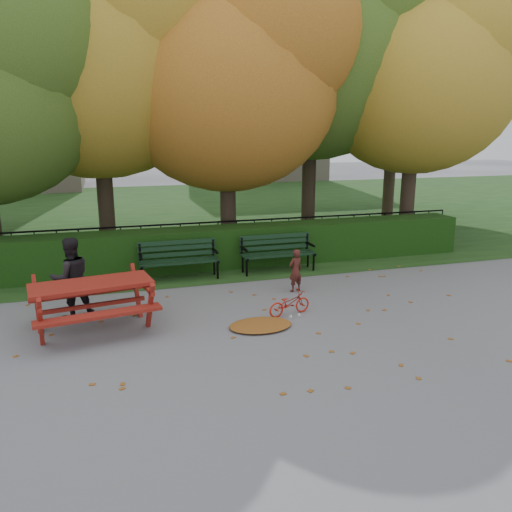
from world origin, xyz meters
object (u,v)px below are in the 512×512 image
object	(u,v)px
tree_b	(109,48)
bench_left	(178,257)
tree_g	(407,75)
child	(295,270)
tree_e	(431,69)
bench_right	(277,250)
tree_c	(241,73)
bicycle	(289,303)
picnic_table	(92,293)
adult	(71,278)
tree_d	(328,40)

from	to	relation	value
tree_b	bench_left	xyz separation A→B (m)	(1.14, -3.04, -4.88)
tree_b	tree_g	bearing A→B (deg)	15.63
tree_g	child	distance (m)	11.78
tree_e	bench_right	distance (m)	7.38
tree_c	tree_e	bearing A→B (deg)	-1.93
bicycle	tree_b	bearing A→B (deg)	11.02
tree_c	picnic_table	world-z (taller)	tree_c
tree_c	bench_right	xyz separation A→B (m)	(0.27, -2.26, -4.30)
bench_right	adult	world-z (taller)	adult
bench_right	bicycle	size ratio (longest dim) A/B	2.06
child	adult	size ratio (longest dim) A/B	0.62
tree_d	picnic_table	size ratio (longest dim) A/B	4.35
bench_left	bicycle	distance (m)	3.38
bench_left	adult	bearing A→B (deg)	-139.55
tree_b	adult	bearing A→B (deg)	-102.23
tree_d	bench_right	distance (m)	7.07
tree_g	tree_e	bearing A→B (deg)	-114.40
tree_d	bicycle	size ratio (longest dim) A/B	10.97
tree_c	adult	world-z (taller)	tree_c
tree_b	bicycle	distance (m)	8.39
tree_d	bench_left	bearing A→B (deg)	-145.74
tree_b	bench_left	size ratio (longest dim) A/B	4.88
tree_c	tree_d	bearing A→B (deg)	22.61
tree_g	bicycle	distance (m)	13.12
tree_e	picnic_table	xyz separation A→B (m)	(-9.67, -4.72, -4.43)
tree_c	tree_d	size ratio (longest dim) A/B	0.84
tree_d	adult	distance (m)	10.55
tree_c	picnic_table	bearing A→B (deg)	-129.06
tree_d	bench_right	bearing A→B (deg)	-128.23
bench_right	child	bearing A→B (deg)	-95.97
tree_e	tree_g	size ratio (longest dim) A/B	0.95
tree_e	tree_g	distance (m)	4.39
adult	bicycle	bearing A→B (deg)	148.33
picnic_table	tree_e	bearing A→B (deg)	16.63
tree_c	bench_right	world-z (taller)	tree_c
picnic_table	tree_c	bearing A→B (deg)	41.58
bench_left	picnic_table	distance (m)	3.23
child	tree_d	bearing A→B (deg)	-138.61
picnic_table	child	xyz separation A→B (m)	(4.07, 0.98, -0.20)
tree_d	tree_e	size ratio (longest dim) A/B	1.17
tree_c	child	bearing A→B (deg)	-88.67
tree_b	adult	xyz separation A→B (m)	(-1.07, -4.93, -4.66)
tree_d	picnic_table	distance (m)	10.76
tree_g	bench_right	bearing A→B (deg)	-140.05
tree_e	bench_right	xyz separation A→B (m)	(-5.42, -2.07, -4.56)
bench_left	bicycle	size ratio (longest dim) A/B	2.06
tree_e	bench_right	world-z (taller)	tree_e
tree_b	tree_g	distance (m)	11.19
tree_d	tree_b	bearing A→B (deg)	-175.62
tree_c	tree_e	world-z (taller)	tree_e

